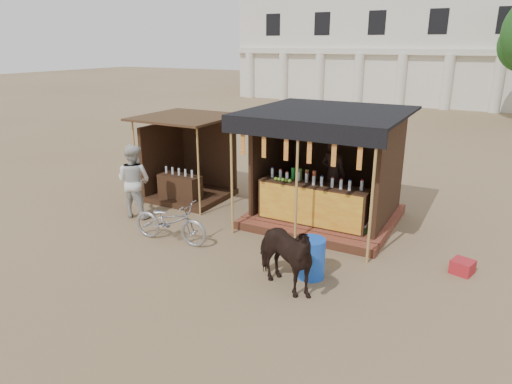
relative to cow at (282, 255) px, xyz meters
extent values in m
plane|color=#846B4C|center=(-1.53, 0.23, -0.68)|extent=(120.00, 120.00, 0.00)
cube|color=brown|center=(-0.53, 3.73, -0.57)|extent=(3.40, 2.80, 0.22)
cube|color=brown|center=(-0.53, 2.18, -0.58)|extent=(3.40, 0.35, 0.20)
cube|color=#392014|center=(-0.53, 2.78, 0.01)|extent=(2.60, 0.55, 0.95)
cube|color=orange|center=(-0.53, 2.50, 0.01)|extent=(2.50, 0.02, 0.88)
cube|color=#392014|center=(-0.53, 4.98, 0.79)|extent=(3.00, 0.12, 2.50)
cube|color=#392014|center=(-2.03, 3.73, 0.79)|extent=(0.12, 2.50, 2.50)
cube|color=#392014|center=(0.97, 3.73, 0.79)|extent=(0.12, 2.50, 2.50)
cube|color=black|center=(-0.53, 3.53, 2.07)|extent=(3.60, 3.60, 0.06)
cube|color=black|center=(-0.53, 1.75, 1.89)|extent=(3.60, 0.06, 0.36)
cylinder|color=tan|center=(-2.13, 1.78, 0.69)|extent=(0.06, 0.06, 2.75)
cylinder|color=tan|center=(-0.53, 1.78, 0.69)|extent=(0.06, 0.06, 2.75)
cylinder|color=tan|center=(1.07, 1.78, 0.69)|extent=(0.06, 0.06, 2.75)
cube|color=red|center=(-1.83, 1.78, 1.52)|extent=(0.10, 0.02, 0.55)
cube|color=red|center=(-1.31, 1.78, 1.52)|extent=(0.10, 0.02, 0.55)
cube|color=red|center=(-0.79, 1.78, 1.52)|extent=(0.10, 0.02, 0.55)
cube|color=red|center=(-0.27, 1.78, 1.52)|extent=(0.10, 0.02, 0.55)
cube|color=red|center=(0.25, 1.78, 1.52)|extent=(0.10, 0.02, 0.55)
cube|color=red|center=(0.77, 1.78, 1.52)|extent=(0.10, 0.02, 0.55)
imported|color=black|center=(-0.43, 3.83, 0.46)|extent=(0.74, 0.55, 1.84)
cube|color=#392014|center=(-4.53, 3.43, -0.61)|extent=(2.00, 2.00, 0.15)
cube|color=#392014|center=(-4.53, 4.38, 0.37)|extent=(1.90, 0.10, 2.10)
cube|color=#392014|center=(-5.48, 3.43, 0.37)|extent=(0.10, 1.90, 2.10)
cube|color=#472D19|center=(-4.53, 3.33, 1.67)|extent=(2.40, 2.40, 0.06)
cylinder|color=tan|center=(-5.58, 2.38, 0.49)|extent=(0.05, 0.05, 2.35)
cylinder|color=tan|center=(-3.48, 2.38, 0.49)|extent=(0.05, 0.05, 2.35)
cube|color=#392014|center=(-4.53, 2.93, -0.28)|extent=(1.20, 0.50, 0.80)
imported|color=black|center=(0.00, 0.00, 0.00)|extent=(1.78, 1.33, 1.37)
imported|color=#9C9CA4|center=(-3.10, 0.71, -0.20)|extent=(1.89, 0.78, 0.97)
imported|color=silver|center=(-4.90, 1.56, 0.26)|extent=(1.00, 0.83, 1.89)
cylinder|color=blue|center=(0.28, 0.69, -0.29)|extent=(0.70, 0.70, 0.78)
cube|color=#A51B22|center=(2.82, 2.23, -0.55)|extent=(0.48, 0.48, 0.27)
cube|color=#176832|center=(0.49, 2.83, -0.48)|extent=(0.65, 0.47, 0.40)
cube|color=white|center=(0.49, 2.83, -0.25)|extent=(0.68, 0.49, 0.06)
cube|color=silver|center=(-3.53, 30.23, 3.32)|extent=(26.00, 7.00, 8.00)
cube|color=silver|center=(-3.53, 26.63, 3.02)|extent=(26.00, 0.50, 0.40)
cylinder|color=silver|center=(-15.53, 26.63, 1.12)|extent=(0.70, 0.70, 3.60)
cylinder|color=silver|center=(-12.53, 26.63, 1.12)|extent=(0.70, 0.70, 3.60)
cylinder|color=silver|center=(-9.53, 26.63, 1.12)|extent=(0.70, 0.70, 3.60)
cylinder|color=silver|center=(-6.53, 26.63, 1.12)|extent=(0.70, 0.70, 3.60)
cylinder|color=silver|center=(-3.53, 26.63, 1.12)|extent=(0.70, 0.70, 3.60)
cylinder|color=silver|center=(-0.53, 26.63, 1.12)|extent=(0.70, 0.70, 3.60)
cylinder|color=silver|center=(2.47, 26.63, 1.12)|extent=(0.70, 0.70, 3.60)
camera|label=1|loc=(3.08, -6.68, 3.59)|focal=32.00mm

